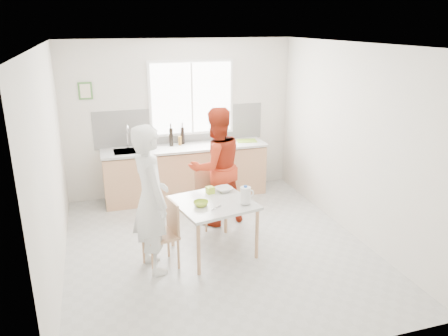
# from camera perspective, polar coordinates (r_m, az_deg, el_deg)

# --- Properties ---
(ground) EXTENTS (4.50, 4.50, 0.00)m
(ground) POSITION_cam_1_polar(r_m,az_deg,el_deg) (6.13, -0.92, -10.25)
(ground) COLOR #B7B7B2
(ground) RESTS_ON ground
(room_shell) EXTENTS (4.50, 4.50, 4.50)m
(room_shell) POSITION_cam_1_polar(r_m,az_deg,el_deg) (5.53, -1.00, 4.86)
(room_shell) COLOR silver
(room_shell) RESTS_ON ground
(window) EXTENTS (1.50, 0.06, 1.30)m
(window) POSITION_cam_1_polar(r_m,az_deg,el_deg) (7.68, -4.24, 9.10)
(window) COLOR white
(window) RESTS_ON room_shell
(backsplash) EXTENTS (3.00, 0.02, 0.65)m
(backsplash) POSITION_cam_1_polar(r_m,az_deg,el_deg) (7.75, -5.63, 5.56)
(backsplash) COLOR white
(backsplash) RESTS_ON room_shell
(picture_frame) EXTENTS (0.22, 0.03, 0.28)m
(picture_frame) POSITION_cam_1_polar(r_m,az_deg,el_deg) (7.47, -17.66, 9.58)
(picture_frame) COLOR #47803A
(picture_frame) RESTS_ON room_shell
(kitchen_counter) EXTENTS (2.84, 0.64, 1.37)m
(kitchen_counter) POSITION_cam_1_polar(r_m,az_deg,el_deg) (7.70, -5.03, -0.77)
(kitchen_counter) COLOR tan
(kitchen_counter) RESTS_ON ground
(dining_table) EXTENTS (1.12, 1.12, 0.73)m
(dining_table) POSITION_cam_1_polar(r_m,az_deg,el_deg) (5.73, -1.42, -5.10)
(dining_table) COLOR silver
(dining_table) RESTS_ON ground
(chair_left) EXTENTS (0.47, 0.47, 0.86)m
(chair_left) POSITION_cam_1_polar(r_m,az_deg,el_deg) (5.56, -7.75, -8.16)
(chair_left) COLOR tan
(chair_left) RESTS_ON ground
(chair_far) EXTENTS (0.47, 0.47, 0.86)m
(chair_far) POSITION_cam_1_polar(r_m,az_deg,el_deg) (6.62, -1.97, -3.48)
(chair_far) COLOR tan
(chair_far) RESTS_ON ground
(person_white) EXTENTS (0.57, 0.75, 1.85)m
(person_white) POSITION_cam_1_polar(r_m,az_deg,el_deg) (5.32, -9.55, -4.11)
(person_white) COLOR white
(person_white) RESTS_ON ground
(person_red) EXTENTS (0.99, 0.84, 1.79)m
(person_red) POSITION_cam_1_polar(r_m,az_deg,el_deg) (6.52, -1.03, 0.16)
(person_red) COLOR #B83117
(person_red) RESTS_ON ground
(bowl_green) EXTENTS (0.23, 0.23, 0.06)m
(bowl_green) POSITION_cam_1_polar(r_m,az_deg,el_deg) (5.56, -3.03, -4.67)
(bowl_green) COLOR #9ABC2B
(bowl_green) RESTS_ON dining_table
(bowl_white) EXTENTS (0.27, 0.27, 0.06)m
(bowl_white) POSITION_cam_1_polar(r_m,az_deg,el_deg) (6.02, 0.01, -2.81)
(bowl_white) COLOR white
(bowl_white) RESTS_ON dining_table
(milk_jug) EXTENTS (0.19, 0.13, 0.24)m
(milk_jug) POSITION_cam_1_polar(r_m,az_deg,el_deg) (5.57, 2.86, -3.54)
(milk_jug) COLOR white
(milk_jug) RESTS_ON dining_table
(green_box) EXTENTS (0.12, 0.12, 0.09)m
(green_box) POSITION_cam_1_polar(r_m,az_deg,el_deg) (5.95, -1.82, -2.90)
(green_box) COLOR #B1D731
(green_box) RESTS_ON dining_table
(spoon) EXTENTS (0.14, 0.09, 0.01)m
(spoon) POSITION_cam_1_polar(r_m,az_deg,el_deg) (5.48, -1.11, -5.25)
(spoon) COLOR #A5A5AA
(spoon) RESTS_ON dining_table
(cutting_board) EXTENTS (0.39, 0.31, 0.01)m
(cutting_board) POSITION_cam_1_polar(r_m,az_deg,el_deg) (7.87, 2.96, 3.58)
(cutting_board) COLOR #88B62A
(cutting_board) RESTS_ON kitchen_counter
(wine_bottle_a) EXTENTS (0.07, 0.07, 0.32)m
(wine_bottle_a) POSITION_cam_1_polar(r_m,az_deg,el_deg) (7.56, -6.93, 4.05)
(wine_bottle_a) COLOR black
(wine_bottle_a) RESTS_ON kitchen_counter
(wine_bottle_b) EXTENTS (0.07, 0.07, 0.30)m
(wine_bottle_b) POSITION_cam_1_polar(r_m,az_deg,el_deg) (7.68, -5.44, 4.25)
(wine_bottle_b) COLOR black
(wine_bottle_b) RESTS_ON kitchen_counter
(jar_amber) EXTENTS (0.06, 0.06, 0.16)m
(jar_amber) POSITION_cam_1_polar(r_m,az_deg,el_deg) (7.62, -5.78, 3.58)
(jar_amber) COLOR #956420
(jar_amber) RESTS_ON kitchen_counter
(soap_bottle) EXTENTS (0.09, 0.09, 0.17)m
(soap_bottle) POSITION_cam_1_polar(r_m,az_deg,el_deg) (7.54, -10.67, 3.23)
(soap_bottle) COLOR #999999
(soap_bottle) RESTS_ON kitchen_counter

